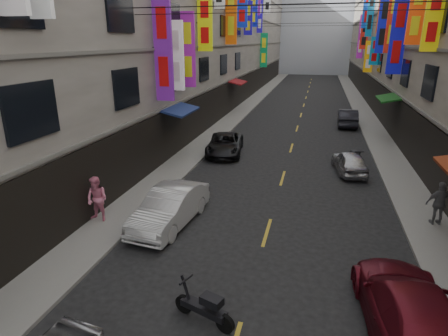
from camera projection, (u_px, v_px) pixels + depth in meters
The scene contains 17 objects.
sidewalk_left at pixel (240, 112), 37.45m from camera, with size 2.00×90.00×0.12m, color slate.
sidewalk_right at pixel (367, 117), 34.69m from camera, with size 2.00×90.00×0.12m, color slate.
building_row_left at pixel (180, 11), 35.77m from camera, with size 10.14×90.00×19.00m.
haze_block at pixel (317, 19), 78.43m from camera, with size 18.00×8.00×22.00m, color #AFB5C4.
shop_signage at pixel (304, 6), 26.53m from camera, with size 14.00×55.00×12.43m.
street_awnings at pixel (266, 113), 20.72m from camera, with size 13.99×35.20×0.41m.
overhead_cables at pixel (300, 5), 22.23m from camera, with size 14.00×38.04×1.24m.
lane_markings at pixel (299, 121), 33.33m from camera, with size 0.12×80.20×0.01m.
scooter_crossing at pixel (205, 308), 9.43m from camera, with size 1.73×0.79×1.14m.
scooter_far_right at pixel (355, 159), 21.22m from camera, with size 0.64×1.79×1.14m.
car_left_mid at pixel (170, 207), 14.44m from camera, with size 1.54×4.40×1.45m, color silver.
car_left_far at pixel (225, 144), 23.57m from camera, with size 2.08×4.52×1.26m, color black.
car_right_near at pixel (411, 312), 8.86m from camera, with size 2.06×5.06×1.47m, color maroon.
car_right_mid at pixel (350, 162), 20.19m from camera, with size 1.43×3.55×1.21m, color #AFAFB4.
car_right_far at pixel (348, 118), 31.27m from camera, with size 1.50×4.31×1.42m, color #222229.
pedestrian_lfar at pixel (97, 199), 14.45m from camera, with size 0.87×0.60×1.80m, color pink.
pedestrian_rfar at pixel (440, 203), 14.17m from camera, with size 1.01×0.57×1.72m, color slate.
Camera 1 is at (1.47, 5.46, 6.83)m, focal length 30.00 mm.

